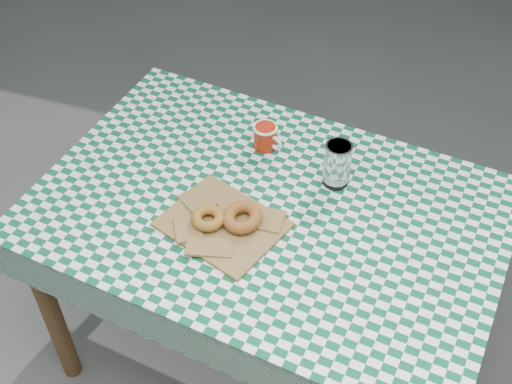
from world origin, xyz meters
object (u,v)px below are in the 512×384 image
Objects in this scene: paper_bag at (223,224)px; coffee_mug at (265,137)px; drinking_glass at (337,164)px; table at (266,289)px.

coffee_mug reaches higher than paper_bag.
drinking_glass is at bearing 7.27° from coffee_mug.
drinking_glass is at bearing 53.83° from table.
paper_bag is at bearing -125.85° from table.
paper_bag is (-0.10, -0.10, 0.39)m from table.
drinking_glass reaches higher than table.
table is 0.50m from drinking_glass.
paper_bag is 2.20× the size of drinking_glass.
paper_bag is 2.20× the size of coffee_mug.
coffee_mug is at bearing 161.15° from drinking_glass.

